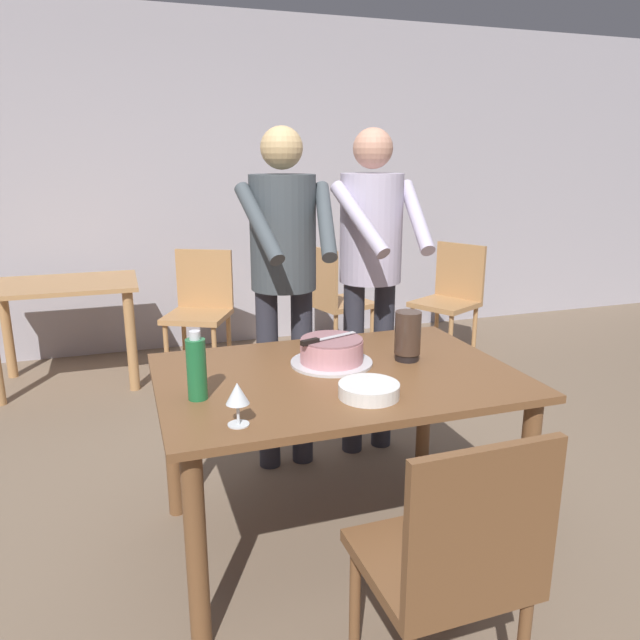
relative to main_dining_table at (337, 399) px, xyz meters
name	(u,v)px	position (x,y,z in m)	size (l,w,h in m)	color
ground_plane	(336,537)	(0.00, 0.00, -0.64)	(14.00, 14.00, 0.00)	#7A6651
back_wall	(212,185)	(0.00, 3.03, 0.71)	(10.00, 0.12, 2.70)	#ADA8B2
main_dining_table	(337,399)	(0.00, 0.00, 0.00)	(1.40, 0.97, 0.75)	brown
cake_on_platter	(332,352)	(0.02, 0.11, 0.16)	(0.34, 0.34, 0.11)	silver
cake_knife	(318,340)	(-0.05, 0.09, 0.23)	(0.26, 0.11, 0.02)	silver
plate_stack	(369,390)	(0.02, -0.27, 0.14)	(0.22, 0.22, 0.05)	white
wine_glass_near	(237,395)	(-0.46, -0.35, 0.21)	(0.08, 0.08, 0.14)	silver
water_bottle	(197,368)	(-0.56, -0.09, 0.23)	(0.07, 0.07, 0.25)	#1E6B38
hurricane_lamp	(408,336)	(0.33, 0.05, 0.22)	(0.11, 0.11, 0.21)	black
person_cutting_cake	(284,264)	(-0.02, 0.70, 0.44)	(0.47, 0.55, 1.72)	#2D2D38
person_standing_beside	(371,258)	(0.45, 0.73, 0.44)	(0.47, 0.56, 1.72)	#2D2D38
chair_near_side	(452,560)	(0.03, -0.86, -0.15)	(0.45, 0.45, 0.90)	brown
background_table	(64,305)	(-1.18, 2.33, -0.06)	(1.00, 0.70, 0.74)	tan
background_chair_0	(450,295)	(1.75, 2.08, -0.15)	(0.59, 0.59, 0.90)	tan
background_chair_1	(200,306)	(-0.23, 2.37, -0.15)	(0.59, 0.59, 0.90)	tan
background_chair_2	(333,297)	(0.82, 2.31, -0.15)	(0.54, 0.54, 0.90)	tan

